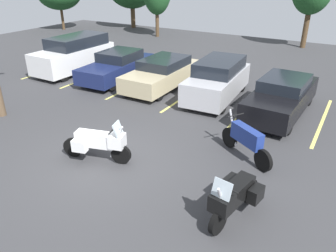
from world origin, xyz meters
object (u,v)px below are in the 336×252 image
object	(u,v)px
motorcycle_touring	(98,142)
car_black	(282,96)
car_white	(75,54)
car_navy	(118,66)
motorcycle_second	(246,140)
motorcycle_third	(234,196)
car_silver	(218,80)
car_champagne	(162,73)

from	to	relation	value
motorcycle_touring	car_black	size ratio (longest dim) A/B	0.44
car_white	car_navy	distance (m)	3.03
motorcycle_second	motorcycle_third	size ratio (longest dim) A/B	0.96
motorcycle_second	car_silver	distance (m)	5.25
motorcycle_third	car_silver	size ratio (longest dim) A/B	0.46
car_navy	car_silver	bearing A→B (deg)	0.63
car_white	car_silver	world-z (taller)	car_white
car_navy	motorcycle_touring	bearing A→B (deg)	-55.54
car_white	car_navy	world-z (taller)	car_white
motorcycle_second	car_champagne	xyz separation A→B (m)	(-5.77, 4.46, 0.09)
motorcycle_second	car_champagne	world-z (taller)	car_champagne
car_navy	car_champagne	xyz separation A→B (m)	(2.69, 0.10, -0.00)
motorcycle_touring	car_white	distance (m)	10.22
motorcycle_third	car_navy	bearing A→B (deg)	141.87
motorcycle_touring	car_white	world-z (taller)	car_white
motorcycle_touring	motorcycle_third	xyz separation A→B (m)	(4.47, -0.38, 0.00)
motorcycle_touring	motorcycle_third	distance (m)	4.49
car_white	motorcycle_second	bearing A→B (deg)	-20.58
motorcycle_touring	motorcycle_second	world-z (taller)	motorcycle_touring
motorcycle_second	car_white	bearing A→B (deg)	159.42
car_navy	car_champagne	bearing A→B (deg)	2.19
motorcycle_touring	car_champagne	distance (m)	7.17
car_champagne	car_silver	bearing A→B (deg)	-0.80
motorcycle_third	car_black	size ratio (longest dim) A/B	0.42
car_black	car_champagne	bearing A→B (deg)	176.38
motorcycle_touring	car_champagne	xyz separation A→B (m)	(-1.97, 6.89, 0.07)
car_white	car_silver	xyz separation A→B (m)	(8.66, 0.11, -0.12)
motorcycle_second	car_white	xyz separation A→B (m)	(-11.47, 4.31, 0.37)
car_navy	motorcycle_third	bearing A→B (deg)	-38.13
motorcycle_third	car_champagne	distance (m)	9.71
car_black	car_silver	bearing A→B (deg)	173.55
motorcycle_third	car_silver	distance (m)	8.03
motorcycle_third	car_navy	size ratio (longest dim) A/B	0.43
motorcycle_second	car_black	bearing A→B (deg)	88.70
car_champagne	motorcycle_third	bearing A→B (deg)	-48.48
motorcycle_third	car_black	bearing A→B (deg)	94.77
motorcycle_second	motorcycle_third	distance (m)	2.89
car_navy	motorcycle_second	bearing A→B (deg)	-27.24
car_silver	motorcycle_second	bearing A→B (deg)	-57.49
car_white	car_black	size ratio (longest dim) A/B	0.97
motorcycle_second	car_silver	xyz separation A→B (m)	(-2.82, 4.42, 0.25)
motorcycle_second	motorcycle_third	bearing A→B (deg)	-76.62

